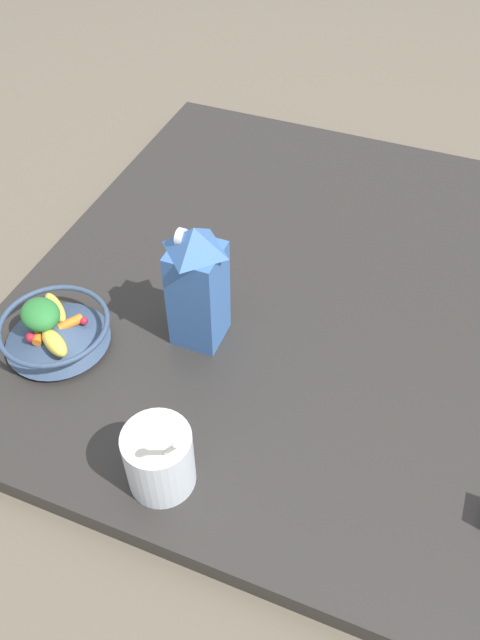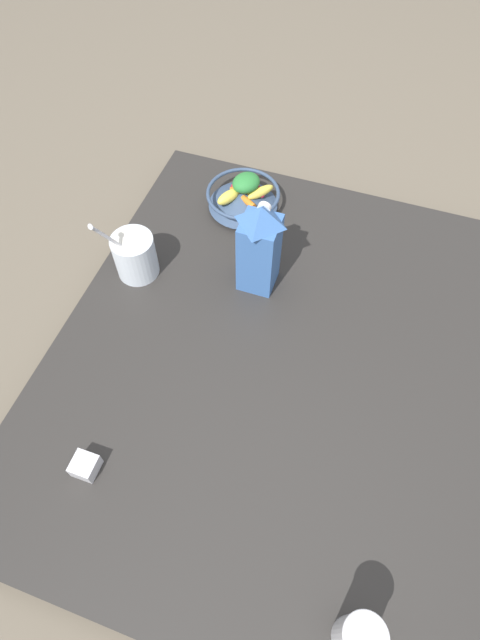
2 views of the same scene
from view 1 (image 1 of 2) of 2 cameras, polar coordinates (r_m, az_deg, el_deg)
name	(u,v)px [view 1 (image 1 of 2)]	position (r m, az deg, el deg)	size (l,w,h in m)	color
ground_plane	(329,306)	(1.29, 8.11, 1.26)	(6.00, 6.00, 0.00)	#665B4C
countertop	(330,299)	(1.27, 8.21, 1.93)	(1.18, 1.18, 0.04)	#2D2B28
fruit_bowl	(54,329)	(1.17, -16.63, -0.83)	(0.20, 0.20, 0.09)	#384C6B
milk_carton	(197,285)	(1.08, -3.91, 3.20)	(0.09, 0.09, 0.25)	#3D6BB2
yogurt_tub	(159,457)	(0.94, -7.41, -12.29)	(0.11, 0.13, 0.21)	silver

